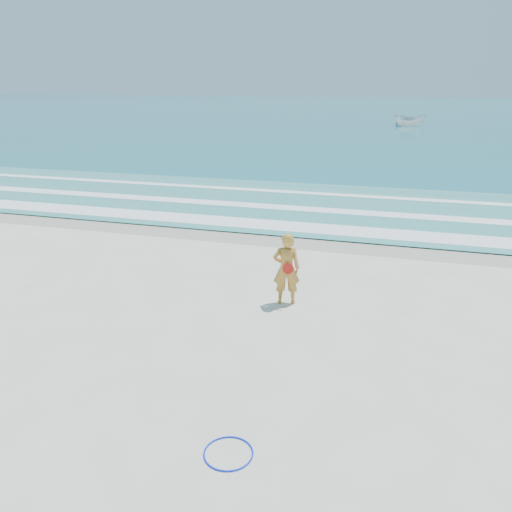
# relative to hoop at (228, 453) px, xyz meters

# --- Properties ---
(ground) EXTENTS (400.00, 400.00, 0.00)m
(ground) POSITION_rel_hoop_xyz_m (-2.03, 1.97, -0.01)
(ground) COLOR silver
(ground) RESTS_ON ground
(wet_sand) EXTENTS (400.00, 2.40, 0.00)m
(wet_sand) POSITION_rel_hoop_xyz_m (-2.03, 10.97, -0.01)
(wet_sand) COLOR #B2A893
(wet_sand) RESTS_ON ground
(ocean) EXTENTS (400.00, 190.00, 0.04)m
(ocean) POSITION_rel_hoop_xyz_m (-2.03, 106.97, 0.01)
(ocean) COLOR #19727F
(ocean) RESTS_ON ground
(shallow) EXTENTS (400.00, 10.00, 0.01)m
(shallow) POSITION_rel_hoop_xyz_m (-2.03, 15.97, 0.03)
(shallow) COLOR #59B7AD
(shallow) RESTS_ON ocean
(foam_near) EXTENTS (400.00, 1.40, 0.01)m
(foam_near) POSITION_rel_hoop_xyz_m (-2.03, 12.27, 0.04)
(foam_near) COLOR white
(foam_near) RESTS_ON shallow
(foam_mid) EXTENTS (400.00, 0.90, 0.01)m
(foam_mid) POSITION_rel_hoop_xyz_m (-2.03, 15.17, 0.04)
(foam_mid) COLOR white
(foam_mid) RESTS_ON shallow
(foam_far) EXTENTS (400.00, 0.60, 0.01)m
(foam_far) POSITION_rel_hoop_xyz_m (-2.03, 18.47, 0.04)
(foam_far) COLOR white
(foam_far) RESTS_ON shallow
(hoop) EXTENTS (0.78, 0.78, 0.03)m
(hoop) POSITION_rel_hoop_xyz_m (0.00, 0.00, 0.00)
(hoop) COLOR #0C27E0
(hoop) RESTS_ON ground
(boat) EXTENTS (4.00, 1.72, 1.51)m
(boat) POSITION_rel_hoop_xyz_m (2.62, 61.81, 0.78)
(boat) COLOR silver
(boat) RESTS_ON ocean
(woman) EXTENTS (0.76, 0.60, 1.82)m
(woman) POSITION_rel_hoop_xyz_m (-0.39, 5.51, 0.90)
(woman) COLOR #C3802E
(woman) RESTS_ON ground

